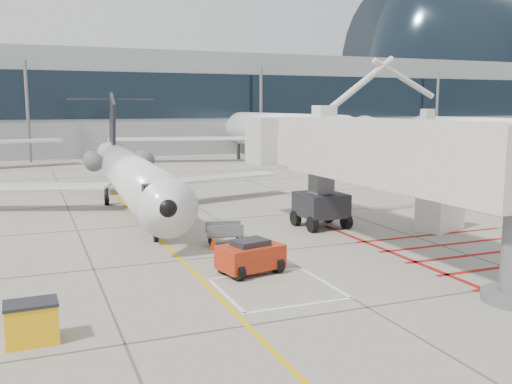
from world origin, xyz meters
name	(u,v)px	position (x,y,z in m)	size (l,w,h in m)	color
ground_plane	(312,275)	(0.00, 0.00, 0.00)	(260.00, 260.00, 0.00)	gray
regional_jet	(135,155)	(-4.29, 14.63, 3.76)	(22.76, 28.70, 7.52)	white
jet_bridge	(395,166)	(4.85, 1.52, 4.04)	(9.56, 20.19, 8.07)	silver
pushback_tug	(250,255)	(-2.17, 1.18, 0.73)	(2.49, 1.55, 1.45)	#AD2A10
spill_bin	(32,322)	(-10.41, -2.91, 0.61)	(1.41, 0.94, 1.22)	#F5B10D
baggage_cart	(224,233)	(-1.62, 6.10, 0.55)	(1.75, 1.11, 1.11)	#56575B
ground_power_unit	(440,211)	(10.32, 4.91, 1.04)	(2.62, 1.53, 2.07)	silver
cone_nose	(213,243)	(-2.37, 5.50, 0.29)	(0.41, 0.41, 0.57)	#E74B0C
cone_side	(242,237)	(-0.60, 6.32, 0.22)	(0.32, 0.32, 0.44)	orange
terminal_building	(164,104)	(10.00, 70.00, 7.00)	(180.00, 28.00, 14.00)	gray
terminal_glass_band	(187,96)	(10.00, 55.95, 8.00)	(180.00, 0.10, 6.00)	black
terminal_dome	(468,68)	(70.00, 70.00, 14.00)	(40.00, 28.00, 28.00)	black
bg_aircraft_c	(269,108)	(17.75, 46.00, 6.46)	(38.75, 43.06, 12.92)	silver
bg_aircraft_d	(464,113)	(48.21, 46.00, 5.67)	(34.03, 37.81, 11.34)	silver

